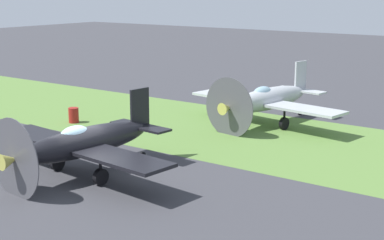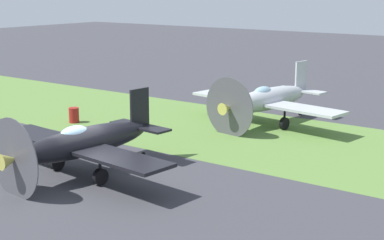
{
  "view_description": "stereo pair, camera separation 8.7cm",
  "coord_description": "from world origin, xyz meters",
  "views": [
    {
      "loc": [
        -17.66,
        16.72,
        7.93
      ],
      "look_at": [
        -0.74,
        -6.67,
        1.32
      ],
      "focal_mm": 54.76,
      "sensor_mm": 36.0,
      "label": 1
    },
    {
      "loc": [
        -17.73,
        16.67,
        7.93
      ],
      "look_at": [
        -0.74,
        -6.67,
        1.32
      ],
      "focal_mm": 54.76,
      "sensor_mm": 36.0,
      "label": 2
    }
  ],
  "objects": [
    {
      "name": "ground_plane",
      "position": [
        0.0,
        0.0,
        0.0
      ],
      "size": [
        160.0,
        160.0,
        0.0
      ],
      "primitive_type": "plane",
      "color": "#38383D"
    },
    {
      "name": "grass_verge",
      "position": [
        0.0,
        -10.18,
        0.0
      ],
      "size": [
        120.0,
        11.0,
        0.01
      ],
      "primitive_type": "cube",
      "color": "#567A38",
      "rests_on": "ground"
    },
    {
      "name": "airplane_lead",
      "position": [
        0.12,
        -0.0,
        1.47
      ],
      "size": [
        9.88,
        7.83,
        3.51
      ],
      "rotation": [
        0.0,
        0.0,
        -0.1
      ],
      "color": "black",
      "rests_on": "ground"
    },
    {
      "name": "airplane_wingman",
      "position": [
        -1.56,
        -13.01,
        1.5
      ],
      "size": [
        10.13,
        8.05,
        3.59
      ],
      "rotation": [
        0.0,
        0.0,
        -0.14
      ],
      "color": "#B2B7BC",
      "rests_on": "ground"
    },
    {
      "name": "fuel_drum",
      "position": [
        7.95,
        -6.66,
        0.45
      ],
      "size": [
        0.6,
        0.6,
        0.9
      ],
      "primitive_type": "cylinder",
      "color": "maroon",
      "rests_on": "ground"
    }
  ]
}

